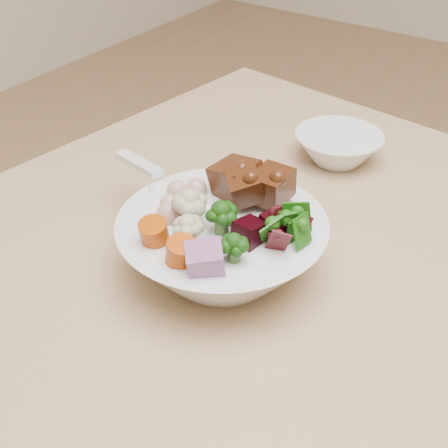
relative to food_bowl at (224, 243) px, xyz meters
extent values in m
cylinder|color=tan|center=(-0.27, 0.47, -0.41)|extent=(0.06, 0.06, 0.66)
cylinder|color=tan|center=(0.10, 0.42, -0.53)|extent=(0.03, 0.03, 0.41)
cylinder|color=tan|center=(0.07, 0.76, -0.53)|extent=(0.03, 0.03, 0.41)
sphere|color=black|center=(0.01, -0.02, 0.04)|extent=(0.04, 0.04, 0.04)
sphere|color=#BEB58F|center=(-0.03, -0.02, 0.05)|extent=(0.04, 0.04, 0.04)
cube|color=black|center=(0.06, 0.01, 0.04)|extent=(0.04, 0.04, 0.03)
cube|color=#8B5485|center=(0.03, -0.08, 0.04)|extent=(0.05, 0.05, 0.04)
cylinder|color=#BF4C05|center=(-0.04, -0.07, 0.04)|extent=(0.04, 0.04, 0.03)
sphere|color=tan|center=(-0.07, -0.01, 0.04)|extent=(0.03, 0.03, 0.03)
ellipsoid|color=white|center=(-0.10, 0.02, 0.03)|extent=(0.06, 0.06, 0.02)
cube|color=white|center=(-0.16, 0.04, 0.03)|extent=(0.10, 0.05, 0.02)
camera|label=1|loc=(0.32, -0.47, 0.43)|focal=50.00mm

